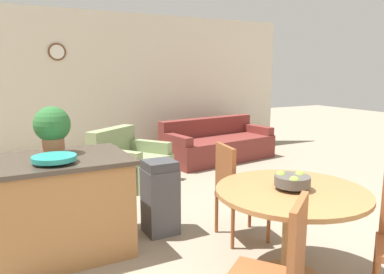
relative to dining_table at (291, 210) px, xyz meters
The scene contains 11 objects.
wall_back 4.87m from the dining_table, 93.31° to the left, with size 8.00×0.09×2.70m.
dining_table is the anchor object (origin of this frame).
dining_chair_near_left 0.82m from the dining_table, 137.75° to the right, with size 0.59×0.59×0.96m.
dining_chair_far_side 0.82m from the dining_table, 87.25° to the left, with size 0.48×0.48×0.96m.
fruit_bowl 0.24m from the dining_table, 99.68° to the left, with size 0.27×0.27×0.13m.
kitchen_island 2.04m from the dining_table, 139.70° to the left, with size 1.28×0.90×0.90m.
teal_bowl 1.96m from the dining_table, 144.58° to the left, with size 0.36×0.36×0.07m.
potted_plant 2.21m from the dining_table, 135.32° to the left, with size 0.33×0.33×0.44m.
trash_bin 1.42m from the dining_table, 113.21° to the left, with size 0.32×0.31×0.76m.
couch 4.14m from the dining_table, 66.38° to the left, with size 2.17×1.17×0.75m.
armchair 3.15m from the dining_table, 95.15° to the left, with size 1.28×1.28×0.80m.
Camera 1 is at (-1.69, -1.05, 1.66)m, focal length 35.00 mm.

